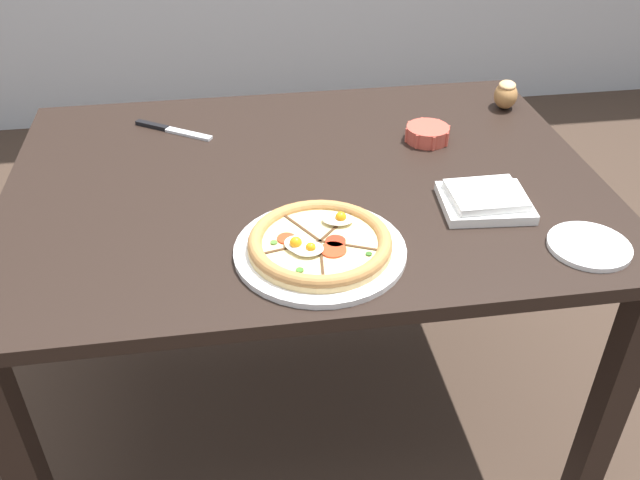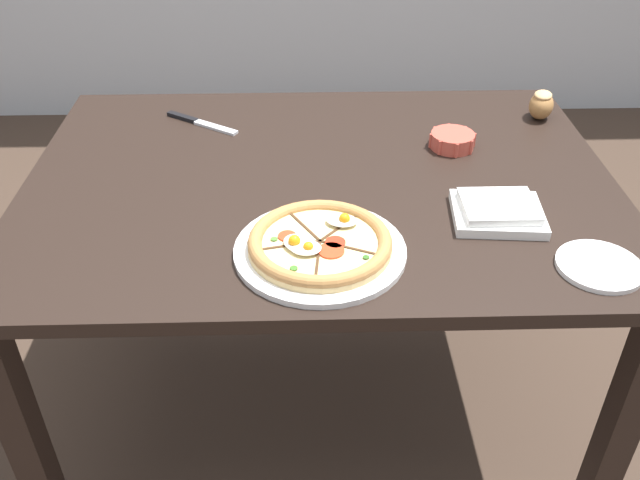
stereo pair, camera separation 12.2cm
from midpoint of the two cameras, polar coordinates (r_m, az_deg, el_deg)
ground_plane at (r=1.94m, az=1.86°, el=-13.63°), size 12.00×12.00×0.00m
dining_table at (r=1.53m, az=2.30°, el=2.14°), size 1.27×0.92×0.73m
pizza at (r=1.23m, az=2.83°, el=-0.51°), size 0.32×0.32×0.05m
ramekin_bowl at (r=1.63m, az=13.24°, el=8.14°), size 0.11×0.11×0.04m
napkin_folded at (r=1.39m, az=17.23°, el=2.24°), size 0.19×0.16×0.04m
bread_piece_near at (r=1.83m, az=20.03°, el=10.64°), size 0.08×0.10×0.07m
knife_main at (r=1.72m, az=-8.00°, el=9.70°), size 0.19×0.13×0.01m
side_saucer at (r=1.32m, az=24.95°, el=-2.11°), size 0.15×0.15×0.01m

